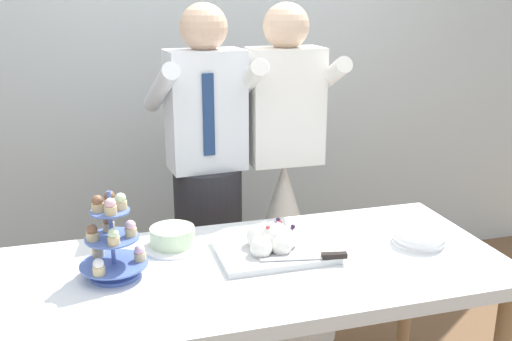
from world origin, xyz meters
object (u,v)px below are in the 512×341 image
at_px(plate_stack, 420,237).
at_px(round_cake, 173,238).
at_px(cupcake_stand, 112,242).
at_px(dessert_table, 256,283).
at_px(person_bride, 283,227).
at_px(main_cake_tray, 273,243).
at_px(person_groom, 208,203).

bearing_deg(plate_stack, round_cake, 165.81).
bearing_deg(cupcake_stand, dessert_table, -5.54).
bearing_deg(person_bride, round_cake, -140.52).
relative_size(main_cake_tray, person_groom, 0.26).
height_order(round_cake, person_groom, person_groom).
xyz_separation_m(main_cake_tray, person_bride, (0.27, 0.67, -0.23)).
bearing_deg(round_cake, dessert_table, -41.20).
bearing_deg(cupcake_stand, main_cake_tray, 2.04).
distance_m(dessert_table, round_cake, 0.36).
bearing_deg(person_groom, cupcake_stand, -123.83).
bearing_deg(round_cake, main_cake_tray, -24.76).
height_order(dessert_table, plate_stack, plate_stack).
height_order(dessert_table, cupcake_stand, cupcake_stand).
height_order(plate_stack, person_bride, person_bride).
distance_m(cupcake_stand, person_groom, 0.85).
distance_m(plate_stack, person_bride, 0.83).
distance_m(main_cake_tray, person_groom, 0.68).
height_order(dessert_table, round_cake, round_cake).
bearing_deg(person_groom, plate_stack, -47.73).
xyz_separation_m(round_cake, person_bride, (0.62, 0.51, -0.23)).
bearing_deg(person_groom, round_cake, -115.12).
height_order(dessert_table, person_bride, person_bride).
bearing_deg(main_cake_tray, dessert_table, -142.48).
distance_m(dessert_table, person_bride, 0.82).
bearing_deg(plate_stack, person_bride, 112.04).
bearing_deg(main_cake_tray, person_groom, 99.20).
bearing_deg(plate_stack, person_groom, 132.27).
distance_m(plate_stack, person_groom, 1.00).
bearing_deg(round_cake, cupcake_stand, -141.08).
distance_m(dessert_table, person_groom, 0.74).
distance_m(main_cake_tray, plate_stack, 0.57).
bearing_deg(person_bride, main_cake_tray, -111.81).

